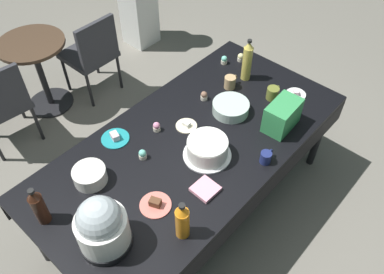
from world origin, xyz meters
TOP-DOWN VIEW (x-y plane):
  - ground at (0.00, 0.00)m, footprint 9.00×9.00m
  - potluck_table at (0.00, 0.00)m, footprint 2.20×1.10m
  - frosted_layer_cake at (-0.02, -0.15)m, footprint 0.31×0.31m
  - slow_cooker at (-0.84, -0.14)m, footprint 0.28×0.28m
  - glass_salad_bowl at (0.40, -0.01)m, footprint 0.26×0.26m
  - ceramic_snack_bowl at (-0.64, 0.25)m, footprint 0.20×0.20m
  - dessert_plate_coral at (-0.50, -0.17)m, footprint 0.18×0.18m
  - dessert_plate_white at (0.87, -0.25)m, footprint 0.15×0.15m
  - dessert_plate_cream at (0.08, 0.13)m, footprint 0.15×0.15m
  - dessert_plate_teal at (-0.32, 0.40)m, footprint 0.19×0.19m
  - cupcake_vanilla at (0.38, 0.22)m, footprint 0.05×0.05m
  - cupcake_cocoa at (0.93, 0.31)m, footprint 0.05×0.05m
  - cupcake_lemon at (-0.08, 0.25)m, footprint 0.05×0.05m
  - cupcake_rose at (-0.31, 0.14)m, footprint 0.05×0.05m
  - cupcake_mint at (0.81, 0.38)m, footprint 0.05×0.05m
  - soda_bottle_ginger_ale at (0.78, 0.14)m, footprint 0.07×0.07m
  - soda_bottle_orange_juice at (-0.53, -0.41)m, footprint 0.08×0.08m
  - soda_bottle_cola at (-0.98, 0.22)m, footprint 0.08×0.08m
  - coffee_mug_navy at (0.19, -0.45)m, footprint 0.11×0.07m
  - coffee_mug_tan at (0.61, 0.16)m, footprint 0.13×0.08m
  - coffee_mug_olive at (0.72, -0.14)m, footprint 0.13×0.09m
  - soda_carton at (0.51, -0.35)m, footprint 0.27×0.17m
  - paper_napkin_stack at (-0.23, -0.32)m, footprint 0.14×0.14m
  - maroon_chair_right at (0.40, 1.64)m, footprint 0.45×0.45m
  - round_cafe_table at (-0.05, 1.86)m, footprint 0.60×0.60m

SIDE VIEW (x-z plane):
  - ground at x=0.00m, z-range 0.00..0.00m
  - maroon_chair_right at x=0.40m, z-range 0.07..0.92m
  - round_cafe_table at x=-0.05m, z-range 0.14..0.86m
  - potluck_table at x=0.00m, z-range 0.31..1.06m
  - dessert_plate_white at x=0.87m, z-range 0.74..0.78m
  - dessert_plate_cream at x=0.08m, z-range 0.74..0.78m
  - dessert_plate_teal at x=-0.32m, z-range 0.74..0.79m
  - paper_napkin_stack at x=-0.23m, z-range 0.75..0.77m
  - dessert_plate_coral at x=-0.50m, z-range 0.74..0.79m
  - cupcake_vanilla at x=0.38m, z-range 0.75..0.82m
  - cupcake_cocoa at x=0.93m, z-range 0.75..0.82m
  - cupcake_lemon at x=-0.08m, z-range 0.75..0.82m
  - cupcake_rose at x=-0.31m, z-range 0.75..0.82m
  - cupcake_mint at x=0.81m, z-range 0.75..0.82m
  - glass_salad_bowl at x=0.40m, z-range 0.75..0.83m
  - coffee_mug_navy at x=0.19m, z-range 0.75..0.83m
  - coffee_mug_olive at x=0.72m, z-range 0.75..0.84m
  - coffee_mug_tan at x=0.61m, z-range 0.75..0.84m
  - ceramic_snack_bowl at x=-0.64m, z-range 0.75..0.85m
  - frosted_layer_cake at x=-0.02m, z-range 0.75..0.88m
  - soda_carton at x=0.51m, z-range 0.75..0.95m
  - soda_bottle_orange_juice at x=-0.53m, z-range 0.74..1.01m
  - soda_bottle_cola at x=-0.98m, z-range 0.74..1.02m
  - soda_bottle_ginger_ale at x=0.78m, z-range 0.74..1.08m
  - slow_cooker at x=-0.84m, z-range 0.74..1.09m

